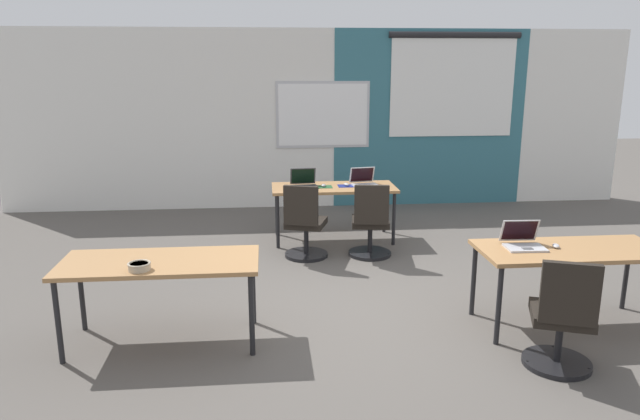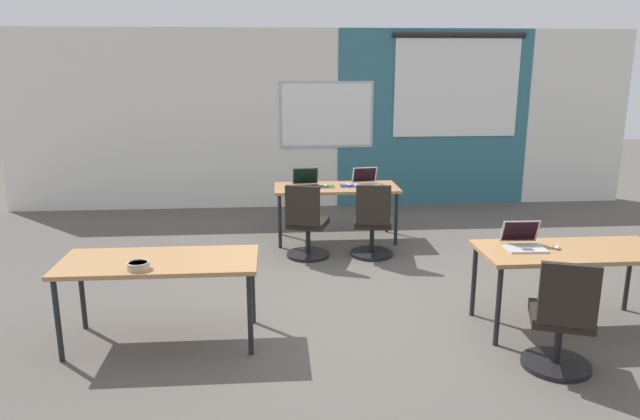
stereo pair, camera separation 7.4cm
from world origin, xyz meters
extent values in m
plane|color=#56514C|center=(0.00, 0.00, 0.00)|extent=(24.00, 24.00, 0.00)
cube|color=silver|center=(0.00, 4.20, 1.40)|extent=(10.00, 0.20, 2.80)
cube|color=#336B7A|center=(1.78, 4.09, 1.40)|extent=(3.11, 0.01, 2.80)
cube|color=#B7B7BC|center=(0.04, 4.09, 1.48)|extent=(1.48, 0.02, 1.04)
cube|color=white|center=(0.04, 4.08, 1.48)|extent=(1.40, 0.02, 0.96)
cube|color=white|center=(2.11, 4.08, 1.89)|extent=(2.00, 0.02, 1.52)
cylinder|color=black|center=(2.11, 4.08, 2.70)|extent=(2.10, 0.10, 0.10)
cube|color=#A37547|center=(-1.75, -0.60, 0.70)|extent=(1.60, 0.70, 0.04)
cylinder|color=black|center=(-2.49, -0.90, 0.34)|extent=(0.04, 0.04, 0.68)
cylinder|color=black|center=(-1.01, -0.90, 0.34)|extent=(0.04, 0.04, 0.68)
cylinder|color=black|center=(-2.49, -0.30, 0.34)|extent=(0.04, 0.04, 0.68)
cylinder|color=black|center=(-1.01, -0.30, 0.34)|extent=(0.04, 0.04, 0.68)
cube|color=#A37547|center=(1.75, -0.60, 0.70)|extent=(1.60, 0.70, 0.04)
cylinder|color=black|center=(1.01, -0.90, 0.34)|extent=(0.04, 0.04, 0.68)
cylinder|color=black|center=(1.01, -0.30, 0.34)|extent=(0.04, 0.04, 0.68)
cylinder|color=black|center=(2.49, -0.30, 0.34)|extent=(0.04, 0.04, 0.68)
cube|color=#A37547|center=(0.00, 2.20, 0.70)|extent=(1.60, 0.70, 0.04)
cylinder|color=black|center=(-0.74, 1.90, 0.34)|extent=(0.04, 0.04, 0.68)
cylinder|color=black|center=(0.74, 1.90, 0.34)|extent=(0.04, 0.04, 0.68)
cylinder|color=black|center=(-0.74, 2.50, 0.34)|extent=(0.04, 0.04, 0.68)
cylinder|color=black|center=(0.74, 2.50, 0.34)|extent=(0.04, 0.04, 0.68)
cube|color=#333338|center=(-0.39, 2.16, 0.73)|extent=(0.34, 0.25, 0.02)
cube|color=#4C4C4F|center=(-0.38, 2.11, 0.74)|extent=(0.09, 0.07, 0.00)
cube|color=#333338|center=(-0.39, 2.30, 0.84)|extent=(0.33, 0.08, 0.22)
cube|color=black|center=(-0.39, 2.30, 0.85)|extent=(0.30, 0.07, 0.19)
cube|color=#23512D|center=(-0.14, 2.18, 0.72)|extent=(0.22, 0.19, 0.00)
ellipsoid|color=#B2B2B7|center=(-0.14, 2.18, 0.74)|extent=(0.07, 0.11, 0.03)
cylinder|color=black|center=(-0.41, 1.54, 0.02)|extent=(0.52, 0.52, 0.04)
cylinder|color=black|center=(-0.41, 1.54, 0.21)|extent=(0.06, 0.06, 0.34)
cube|color=black|center=(-0.41, 1.54, 0.42)|extent=(0.55, 0.55, 0.08)
cube|color=black|center=(-0.48, 1.30, 0.69)|extent=(0.40, 0.18, 0.46)
sphere|color=black|center=(-0.34, 1.76, 0.02)|extent=(0.04, 0.04, 0.04)
sphere|color=black|center=(-0.22, 1.40, 0.02)|extent=(0.04, 0.04, 0.04)
sphere|color=black|center=(-0.64, 1.54, 0.02)|extent=(0.04, 0.04, 0.04)
cube|color=#B7B7BC|center=(1.34, -0.58, 0.73)|extent=(0.34, 0.24, 0.02)
cube|color=#4C4C4F|center=(1.34, -0.63, 0.74)|extent=(0.09, 0.06, 0.00)
cube|color=#B7B7BC|center=(1.35, -0.43, 0.84)|extent=(0.33, 0.10, 0.21)
cube|color=black|center=(1.35, -0.43, 0.84)|extent=(0.30, 0.08, 0.18)
ellipsoid|color=#B2B2B7|center=(1.62, -0.57, 0.74)|extent=(0.08, 0.11, 0.03)
cylinder|color=black|center=(1.34, -1.29, 0.02)|extent=(0.52, 0.52, 0.04)
cylinder|color=black|center=(1.34, -1.29, 0.21)|extent=(0.06, 0.06, 0.34)
cube|color=black|center=(1.34, -1.29, 0.42)|extent=(0.56, 0.56, 0.08)
cube|color=black|center=(1.26, -1.52, 0.69)|extent=(0.40, 0.19, 0.46)
sphere|color=black|center=(1.42, -1.07, 0.02)|extent=(0.04, 0.04, 0.04)
sphere|color=black|center=(1.53, -1.43, 0.02)|extent=(0.04, 0.04, 0.04)
sphere|color=black|center=(1.11, -1.28, 0.02)|extent=(0.04, 0.04, 0.04)
cube|color=silver|center=(0.41, 2.19, 0.73)|extent=(0.36, 0.28, 0.02)
cube|color=#4C4C4F|center=(0.42, 2.14, 0.74)|extent=(0.10, 0.07, 0.00)
cube|color=silver|center=(0.39, 2.34, 0.84)|extent=(0.34, 0.12, 0.21)
cube|color=black|center=(0.39, 2.33, 0.84)|extent=(0.30, 0.11, 0.18)
cube|color=navy|center=(0.17, 2.21, 0.72)|extent=(0.22, 0.19, 0.00)
ellipsoid|color=#B2B2B7|center=(0.17, 2.21, 0.74)|extent=(0.09, 0.11, 0.03)
cylinder|color=black|center=(0.37, 1.52, 0.02)|extent=(0.52, 0.52, 0.04)
cylinder|color=black|center=(0.37, 1.52, 0.21)|extent=(0.06, 0.06, 0.34)
cube|color=black|center=(0.37, 1.52, 0.42)|extent=(0.50, 0.50, 0.08)
cube|color=black|center=(0.33, 1.27, 0.69)|extent=(0.40, 0.12, 0.46)
sphere|color=black|center=(0.40, 1.75, 0.02)|extent=(0.04, 0.04, 0.04)
sphere|color=black|center=(0.58, 1.41, 0.02)|extent=(0.04, 0.04, 0.04)
sphere|color=black|center=(0.14, 1.48, 0.02)|extent=(0.04, 0.04, 0.04)
cylinder|color=tan|center=(-1.86, -0.83, 0.75)|extent=(0.17, 0.17, 0.05)
torus|color=tan|center=(-1.86, -0.83, 0.78)|extent=(0.18, 0.18, 0.02)
cylinder|color=#B26628|center=(-1.86, -0.83, 0.77)|extent=(0.14, 0.14, 0.01)
camera|label=1|loc=(-0.87, -5.25, 2.28)|focal=33.09mm
camera|label=2|loc=(-0.80, -5.25, 2.28)|focal=33.09mm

